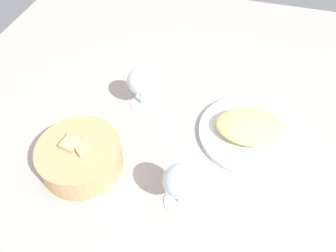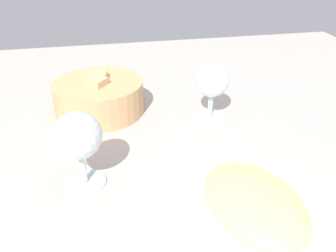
{
  "view_description": "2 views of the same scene",
  "coord_description": "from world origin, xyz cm",
  "px_view_note": "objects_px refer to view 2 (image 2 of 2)",
  "views": [
    {
      "loc": [
        -11.1,
        51.47,
        63.44
      ],
      "look_at": [
        2.12,
        3.11,
        3.16
      ],
      "focal_mm": 33.6,
      "sensor_mm": 36.0,
      "label": 1
    },
    {
      "loc": [
        -49.42,
        16.22,
        35.01
      ],
      "look_at": [
        2.58,
        5.67,
        4.29
      ],
      "focal_mm": 36.61,
      "sensor_mm": 36.0,
      "label": 2
    }
  ],
  "objects_px": {
    "wine_glass_far": "(78,139)",
    "plate": "(252,216)",
    "wine_glass_near": "(212,83)",
    "bread_basket": "(99,97)"
  },
  "relations": [
    {
      "from": "wine_glass_far",
      "to": "plate",
      "type": "bearing_deg",
      "value": -119.3
    },
    {
      "from": "wine_glass_far",
      "to": "wine_glass_near",
      "type": "bearing_deg",
      "value": -56.69
    },
    {
      "from": "plate",
      "to": "wine_glass_near",
      "type": "bearing_deg",
      "value": -6.32
    },
    {
      "from": "wine_glass_near",
      "to": "wine_glass_far",
      "type": "height_order",
      "value": "wine_glass_far"
    },
    {
      "from": "plate",
      "to": "wine_glass_near",
      "type": "distance_m",
      "value": 0.31
    },
    {
      "from": "wine_glass_near",
      "to": "wine_glass_far",
      "type": "bearing_deg",
      "value": 123.31
    },
    {
      "from": "bread_basket",
      "to": "wine_glass_far",
      "type": "bearing_deg",
      "value": 172.5
    },
    {
      "from": "plate",
      "to": "bread_basket",
      "type": "height_order",
      "value": "bread_basket"
    },
    {
      "from": "bread_basket",
      "to": "wine_glass_near",
      "type": "xyz_separation_m",
      "value": [
        -0.07,
        -0.23,
        0.04
      ]
    },
    {
      "from": "wine_glass_near",
      "to": "plate",
      "type": "bearing_deg",
      "value": 173.68
    }
  ]
}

